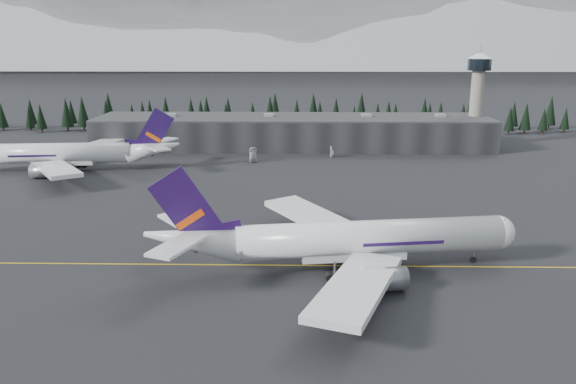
{
  "coord_description": "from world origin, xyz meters",
  "views": [
    {
      "loc": [
        2.48,
        -104.64,
        42.82
      ],
      "look_at": [
        0.0,
        20.0,
        9.0
      ],
      "focal_mm": 35.0,
      "sensor_mm": 36.0,
      "label": 1
    }
  ],
  "objects_px": {
    "terminal": "(293,132)",
    "jet_parked": "(72,153)",
    "gse_vehicle_a": "(253,160)",
    "jet_main": "(338,240)",
    "gse_vehicle_b": "(332,155)",
    "control_tower": "(477,89)"
  },
  "relations": [
    {
      "from": "control_tower",
      "to": "jet_parked",
      "type": "distance_m",
      "value": 157.72
    },
    {
      "from": "jet_parked",
      "to": "gse_vehicle_b",
      "type": "bearing_deg",
      "value": -170.27
    },
    {
      "from": "gse_vehicle_a",
      "to": "jet_main",
      "type": "bearing_deg",
      "value": -100.17
    },
    {
      "from": "terminal",
      "to": "control_tower",
      "type": "height_order",
      "value": "control_tower"
    },
    {
      "from": "jet_parked",
      "to": "control_tower",
      "type": "bearing_deg",
      "value": -167.47
    },
    {
      "from": "jet_main",
      "to": "jet_parked",
      "type": "distance_m",
      "value": 118.29
    },
    {
      "from": "terminal",
      "to": "jet_main",
      "type": "height_order",
      "value": "jet_main"
    },
    {
      "from": "terminal",
      "to": "gse_vehicle_a",
      "type": "distance_m",
      "value": 34.79
    },
    {
      "from": "jet_parked",
      "to": "gse_vehicle_a",
      "type": "height_order",
      "value": "jet_parked"
    },
    {
      "from": "terminal",
      "to": "jet_parked",
      "type": "distance_m",
      "value": 86.89
    },
    {
      "from": "control_tower",
      "to": "jet_parked",
      "type": "relative_size",
      "value": 0.53
    },
    {
      "from": "jet_main",
      "to": "gse_vehicle_a",
      "type": "bearing_deg",
      "value": 95.87
    },
    {
      "from": "gse_vehicle_b",
      "to": "terminal",
      "type": "bearing_deg",
      "value": -144.8
    },
    {
      "from": "terminal",
      "to": "jet_parked",
      "type": "relative_size",
      "value": 2.23
    },
    {
      "from": "control_tower",
      "to": "gse_vehicle_b",
      "type": "height_order",
      "value": "control_tower"
    },
    {
      "from": "control_tower",
      "to": "gse_vehicle_a",
      "type": "xyz_separation_m",
      "value": [
        -89.19,
        -34.29,
        -22.62
      ]
    },
    {
      "from": "gse_vehicle_b",
      "to": "jet_main",
      "type": "bearing_deg",
      "value": -2.42
    },
    {
      "from": "control_tower",
      "to": "gse_vehicle_a",
      "type": "distance_m",
      "value": 98.19
    },
    {
      "from": "terminal",
      "to": "gse_vehicle_b",
      "type": "xyz_separation_m",
      "value": [
        14.88,
        -21.25,
        -5.57
      ]
    },
    {
      "from": "jet_main",
      "to": "gse_vehicle_b",
      "type": "distance_m",
      "value": 107.58
    },
    {
      "from": "gse_vehicle_a",
      "to": "gse_vehicle_b",
      "type": "distance_m",
      "value": 30.76
    },
    {
      "from": "control_tower",
      "to": "gse_vehicle_b",
      "type": "xyz_separation_m",
      "value": [
        -60.12,
        -24.25,
        -22.68
      ]
    }
  ]
}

